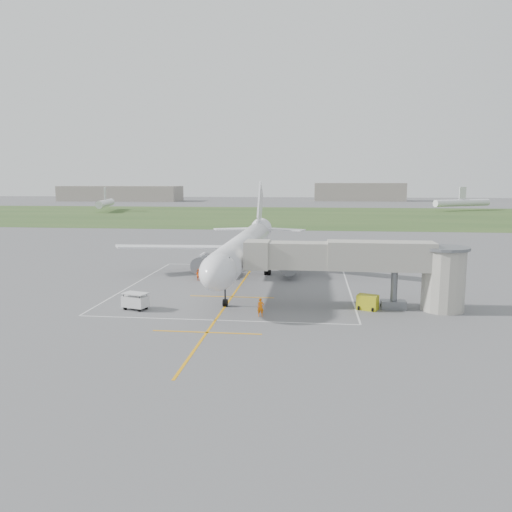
# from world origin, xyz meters

# --- Properties ---
(ground) EXTENTS (700.00, 700.00, 0.00)m
(ground) POSITION_xyz_m (0.00, 0.00, 0.00)
(ground) COLOR #4F4F51
(ground) RESTS_ON ground
(grass_strip) EXTENTS (700.00, 120.00, 0.02)m
(grass_strip) POSITION_xyz_m (0.00, 130.00, 0.01)
(grass_strip) COLOR #2D4B20
(grass_strip) RESTS_ON ground
(apron_markings) EXTENTS (28.20, 60.00, 0.01)m
(apron_markings) POSITION_xyz_m (0.00, -5.82, 0.01)
(apron_markings) COLOR orange
(apron_markings) RESTS_ON ground
(airliner) EXTENTS (38.93, 46.75, 13.52)m
(airliner) POSITION_xyz_m (-0.00, 0.75, 4.39)
(airliner) COLOR white
(airliner) RESTS_ON ground
(jet_bridge) EXTENTS (23.40, 5.00, 7.20)m
(jet_bridge) POSITION_xyz_m (15.72, -13.50, 4.74)
(jet_bridge) COLOR #A6A396
(jet_bridge) RESTS_ON ground
(gpu_unit) EXTENTS (2.47, 2.09, 1.58)m
(gpu_unit) POSITION_xyz_m (15.23, -14.15, 0.78)
(gpu_unit) COLOR #B5B416
(gpu_unit) RESTS_ON ground
(baggage_cart) EXTENTS (2.93, 2.26, 1.79)m
(baggage_cart) POSITION_xyz_m (-9.21, -16.91, 0.92)
(baggage_cart) COLOR silver
(baggage_cart) RESTS_ON ground
(ramp_worker_nose) EXTENTS (0.77, 0.60, 1.86)m
(ramp_worker_nose) POSITION_xyz_m (4.25, -18.08, 0.93)
(ramp_worker_nose) COLOR orange
(ramp_worker_nose) RESTS_ON ground
(ramp_worker_wing) EXTENTS (0.97, 0.91, 1.59)m
(ramp_worker_wing) POSITION_xyz_m (-6.12, -0.82, 0.79)
(ramp_worker_wing) COLOR #F14F07
(ramp_worker_wing) RESTS_ON ground
(distant_hangars) EXTENTS (345.00, 49.00, 12.00)m
(distant_hangars) POSITION_xyz_m (-16.15, 265.19, 5.17)
(distant_hangars) COLOR gray
(distant_hangars) RESTS_ON ground
(distant_aircraft) EXTENTS (180.15, 48.62, 8.85)m
(distant_aircraft) POSITION_xyz_m (-3.09, 160.18, 3.59)
(distant_aircraft) COLOR white
(distant_aircraft) RESTS_ON ground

